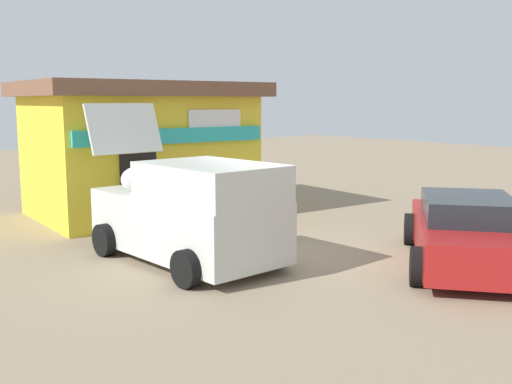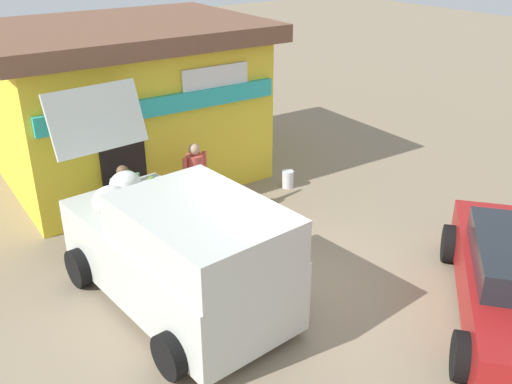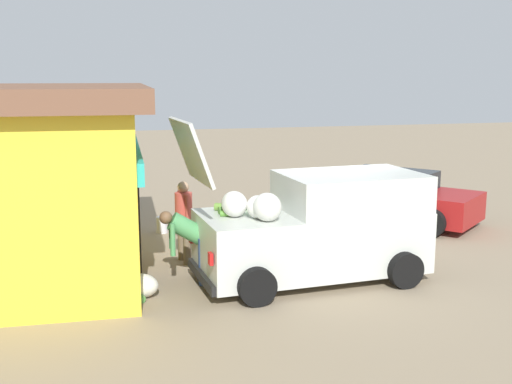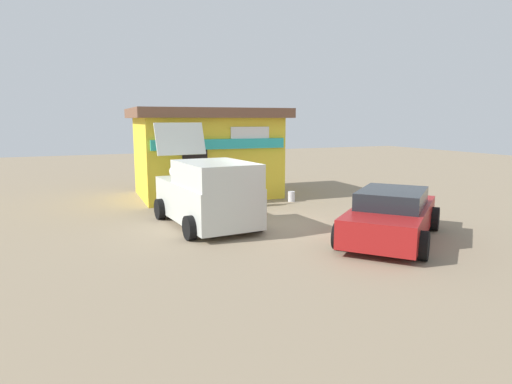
% 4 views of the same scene
% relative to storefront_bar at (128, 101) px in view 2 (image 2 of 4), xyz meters
% --- Properties ---
extents(ground_plane, '(60.00, 60.00, 0.00)m').
position_rel_storefront_bar_xyz_m(ground_plane, '(0.14, -5.89, -1.78)').
color(ground_plane, gray).
extents(storefront_bar, '(5.99, 4.64, 3.48)m').
position_rel_storefront_bar_xyz_m(storefront_bar, '(0.00, 0.00, 0.00)').
color(storefront_bar, yellow).
rests_on(storefront_bar, ground_plane).
extents(delivery_van, '(2.40, 4.51, 2.95)m').
position_rel_storefront_bar_xyz_m(delivery_van, '(-1.62, -5.06, -0.82)').
color(delivery_van, silver).
rests_on(delivery_van, ground_plane).
extents(vendor_standing, '(0.56, 0.39, 1.63)m').
position_rel_storefront_bar_xyz_m(vendor_standing, '(0.00, -2.84, -0.84)').
color(vendor_standing, '#726047').
rests_on(vendor_standing, ground_plane).
extents(customer_bending, '(0.57, 0.83, 1.33)m').
position_rel_storefront_bar_xyz_m(customer_bending, '(-1.28, -2.73, -0.94)').
color(customer_bending, navy).
rests_on(customer_bending, ground_plane).
extents(unloaded_banana_pile, '(0.71, 0.74, 0.40)m').
position_rel_storefront_bar_xyz_m(unloaded_banana_pile, '(-1.83, -1.82, -1.60)').
color(unloaded_banana_pile, silver).
rests_on(unloaded_banana_pile, ground_plane).
extents(paint_bucket, '(0.26, 0.26, 0.39)m').
position_rel_storefront_bar_xyz_m(paint_bucket, '(2.46, -2.67, -1.59)').
color(paint_bucket, silver).
rests_on(paint_bucket, ground_plane).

